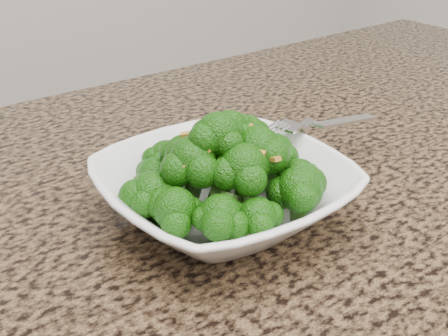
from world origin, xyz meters
TOP-DOWN VIEW (x-y plane):
  - granite_counter at (0.00, 0.30)m, footprint 1.64×1.04m
  - bowl at (0.02, 0.42)m, footprint 0.22×0.22m
  - broccoli_pile at (0.02, 0.42)m, footprint 0.19×0.19m
  - garlic_topping at (0.02, 0.42)m, footprint 0.11×0.11m
  - fork at (0.14, 0.43)m, footprint 0.19×0.06m

SIDE VIEW (x-z plane):
  - granite_counter at x=0.00m, z-range 0.87..0.90m
  - bowl at x=0.02m, z-range 0.90..0.95m
  - fork at x=0.14m, z-range 0.95..0.96m
  - broccoli_pile at x=0.02m, z-range 0.95..1.02m
  - garlic_topping at x=0.02m, z-range 1.02..1.03m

